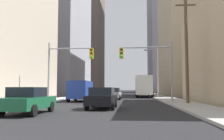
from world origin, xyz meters
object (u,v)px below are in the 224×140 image
(cargo_van_blue, at_px, (81,90))
(traffic_signal_near_left, at_px, (68,62))
(traffic_signal_near_right, at_px, (148,61))
(sedan_black, at_px, (102,98))
(city_bus, at_px, (144,86))
(sedan_silver, at_px, (113,94))
(sedan_green, at_px, (28,100))

(cargo_van_blue, xyz_separation_m, traffic_signal_near_left, (-0.55, -3.40, 2.79))
(traffic_signal_near_right, bearing_deg, sedan_black, -122.53)
(cargo_van_blue, relative_size, sedan_black, 1.23)
(city_bus, relative_size, cargo_van_blue, 2.21)
(sedan_silver, xyz_separation_m, traffic_signal_near_left, (-3.88, -7.94, 3.31))
(cargo_van_blue, xyz_separation_m, sedan_black, (3.54, -9.26, -0.52))
(city_bus, distance_m, traffic_signal_near_left, 19.57)
(city_bus, distance_m, traffic_signal_near_right, 17.74)
(city_bus, height_order, traffic_signal_near_left, traffic_signal_near_left)
(cargo_van_blue, bearing_deg, sedan_silver, 53.72)
(sedan_green, relative_size, traffic_signal_near_left, 0.71)
(traffic_signal_near_left, bearing_deg, sedan_silver, 63.95)
(sedan_green, relative_size, traffic_signal_near_right, 0.71)
(sedan_green, xyz_separation_m, traffic_signal_near_left, (-0.32, 9.72, 3.31))
(sedan_green, distance_m, traffic_signal_near_left, 10.28)
(sedan_green, bearing_deg, sedan_black, 45.74)
(city_bus, relative_size, traffic_signal_near_right, 1.93)
(sedan_silver, bearing_deg, sedan_green, -101.39)
(sedan_green, relative_size, sedan_black, 1.00)
(sedan_green, distance_m, sedan_silver, 18.02)
(city_bus, distance_m, cargo_van_blue, 16.19)
(cargo_van_blue, distance_m, traffic_signal_near_right, 8.51)
(sedan_black, bearing_deg, sedan_silver, 90.85)
(traffic_signal_near_left, bearing_deg, sedan_green, -88.10)
(cargo_van_blue, relative_size, traffic_signal_near_right, 0.87)
(sedan_black, xyz_separation_m, traffic_signal_near_left, (-4.09, 5.86, 3.31))
(sedan_green, distance_m, traffic_signal_near_right, 12.73)
(traffic_signal_near_left, bearing_deg, cargo_van_blue, 80.83)
(sedan_green, height_order, sedan_black, same)
(sedan_black, height_order, sedan_silver, same)
(city_bus, height_order, sedan_silver, city_bus)
(cargo_van_blue, height_order, sedan_black, cargo_van_blue)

